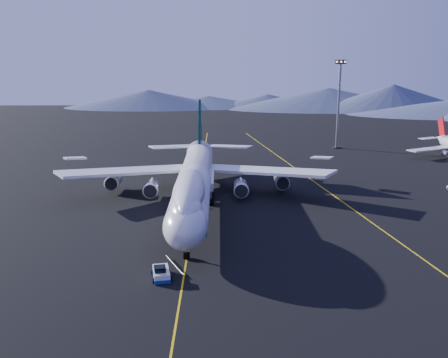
{
  "coord_description": "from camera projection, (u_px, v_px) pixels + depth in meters",
  "views": [
    {
      "loc": [
        4.86,
        -96.2,
        28.46
      ],
      "look_at": [
        5.84,
        0.02,
        6.0
      ],
      "focal_mm": 40.0,
      "sensor_mm": 36.0,
      "label": 1
    }
  ],
  "objects": [
    {
      "name": "ground",
      "position": [
        195.0,
        208.0,
        100.1
      ],
      "size": [
        500.0,
        500.0,
        0.0
      ],
      "primitive_type": "plane",
      "color": "black",
      "rests_on": "ground"
    },
    {
      "name": "taxiway_line_main",
      "position": [
        195.0,
        208.0,
        100.1
      ],
      "size": [
        0.25,
        220.0,
        0.01
      ],
      "primitive_type": "cube",
      "color": "yellow",
      "rests_on": "ground"
    },
    {
      "name": "taxiway_line_side",
      "position": [
        333.0,
        195.0,
        110.13
      ],
      "size": [
        28.08,
        198.09,
        0.01
      ],
      "primitive_type": "cube",
      "rotation": [
        0.0,
        0.0,
        0.14
      ],
      "color": "yellow",
      "rests_on": "ground"
    },
    {
      "name": "boeing_747",
      "position": [
        195.0,
        180.0,
        98.81
      ],
      "size": [
        59.62,
        72.43,
        19.37
      ],
      "color": "silver",
      "rests_on": "ground"
    },
    {
      "name": "pushback_tug",
      "position": [
        161.0,
        274.0,
        67.48
      ],
      "size": [
        3.17,
        4.73,
        1.91
      ],
      "rotation": [
        0.0,
        0.0,
        0.19
      ],
      "color": "silver",
      "rests_on": "ground"
    },
    {
      "name": "floodlight_mast",
      "position": [
        339.0,
        104.0,
        167.41
      ],
      "size": [
        3.64,
        2.73,
        29.46
      ],
      "rotation": [
        0.0,
        0.0,
        0.4
      ],
      "color": "black",
      "rests_on": "ground"
    }
  ]
}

